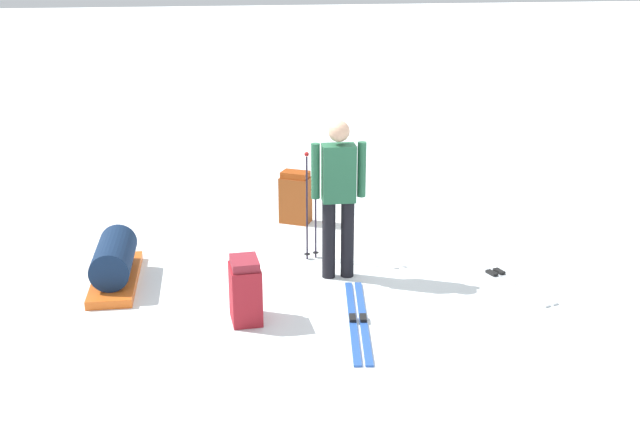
{
  "coord_description": "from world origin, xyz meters",
  "views": [
    {
      "loc": [
        1.27,
        7.79,
        3.37
      ],
      "look_at": [
        0.0,
        0.0,
        0.7
      ],
      "focal_mm": 44.2,
      "sensor_mm": 36.0,
      "label": 1
    }
  ],
  "objects_px": {
    "ski_poles_planted_near": "(311,200)",
    "ski_pair_far": "(495,274)",
    "backpack_large_dark": "(245,291)",
    "gear_sled": "(114,263)",
    "ski_pair_near": "(358,320)",
    "backpack_bright": "(295,198)",
    "skier_standing": "(338,191)"
  },
  "relations": [
    {
      "from": "backpack_bright",
      "to": "skier_standing",
      "type": "bearing_deg",
      "value": 96.83
    },
    {
      "from": "ski_pair_near",
      "to": "ski_poles_planted_near",
      "type": "height_order",
      "value": "ski_poles_planted_near"
    },
    {
      "from": "ski_pair_near",
      "to": "ski_poles_planted_near",
      "type": "xyz_separation_m",
      "value": [
        0.19,
        -1.63,
        0.68
      ]
    },
    {
      "from": "skier_standing",
      "to": "gear_sled",
      "type": "distance_m",
      "value": 2.46
    },
    {
      "from": "ski_pair_far",
      "to": "gear_sled",
      "type": "bearing_deg",
      "value": -6.46
    },
    {
      "from": "ski_pair_far",
      "to": "backpack_large_dark",
      "type": "xyz_separation_m",
      "value": [
        2.73,
        0.64,
        0.29
      ]
    },
    {
      "from": "backpack_bright",
      "to": "gear_sled",
      "type": "height_order",
      "value": "backpack_bright"
    },
    {
      "from": "ski_poles_planted_near",
      "to": "ski_pair_far",
      "type": "bearing_deg",
      "value": 157.06
    },
    {
      "from": "ski_pair_far",
      "to": "backpack_bright",
      "type": "bearing_deg",
      "value": -47.23
    },
    {
      "from": "ski_pair_near",
      "to": "ski_pair_far",
      "type": "height_order",
      "value": "same"
    },
    {
      "from": "ski_pair_far",
      "to": "ski_poles_planted_near",
      "type": "xyz_separation_m",
      "value": [
        1.88,
        -0.8,
        0.68
      ]
    },
    {
      "from": "ski_pair_near",
      "to": "backpack_bright",
      "type": "xyz_separation_m",
      "value": [
        0.21,
        -2.88,
        0.32
      ]
    },
    {
      "from": "backpack_bright",
      "to": "ski_poles_planted_near",
      "type": "bearing_deg",
      "value": 90.61
    },
    {
      "from": "ski_pair_near",
      "to": "skier_standing",
      "type": "bearing_deg",
      "value": -90.42
    },
    {
      "from": "backpack_large_dark",
      "to": "gear_sled",
      "type": "distance_m",
      "value": 1.69
    },
    {
      "from": "backpack_large_dark",
      "to": "gear_sled",
      "type": "height_order",
      "value": "backpack_large_dark"
    },
    {
      "from": "ski_pair_near",
      "to": "backpack_large_dark",
      "type": "bearing_deg",
      "value": -10.56
    },
    {
      "from": "skier_standing",
      "to": "ski_poles_planted_near",
      "type": "distance_m",
      "value": 0.64
    },
    {
      "from": "backpack_bright",
      "to": "ski_poles_planted_near",
      "type": "xyz_separation_m",
      "value": [
        -0.01,
        1.25,
        0.37
      ]
    },
    {
      "from": "ski_pair_near",
      "to": "ski_pair_far",
      "type": "xyz_separation_m",
      "value": [
        -1.69,
        -0.84,
        -0.0
      ]
    },
    {
      "from": "backpack_large_dark",
      "to": "gear_sled",
      "type": "relative_size",
      "value": 0.47
    },
    {
      "from": "backpack_large_dark",
      "to": "ski_poles_planted_near",
      "type": "bearing_deg",
      "value": -120.43
    },
    {
      "from": "skier_standing",
      "to": "ski_poles_planted_near",
      "type": "height_order",
      "value": "skier_standing"
    },
    {
      "from": "skier_standing",
      "to": "ski_poles_planted_near",
      "type": "bearing_deg",
      "value": -69.8
    },
    {
      "from": "ski_pair_near",
      "to": "ski_pair_far",
      "type": "bearing_deg",
      "value": -153.67
    },
    {
      "from": "skier_standing",
      "to": "ski_pair_near",
      "type": "xyz_separation_m",
      "value": [
        0.01,
        1.08,
        -0.94
      ]
    },
    {
      "from": "ski_pair_far",
      "to": "backpack_large_dark",
      "type": "height_order",
      "value": "backpack_large_dark"
    },
    {
      "from": "backpack_bright",
      "to": "ski_poles_planted_near",
      "type": "relative_size",
      "value": 0.54
    },
    {
      "from": "ski_pair_near",
      "to": "ski_poles_planted_near",
      "type": "relative_size",
      "value": 1.38
    },
    {
      "from": "backpack_bright",
      "to": "ski_pair_near",
      "type": "bearing_deg",
      "value": 94.12
    },
    {
      "from": "backpack_large_dark",
      "to": "ski_pair_far",
      "type": "bearing_deg",
      "value": -166.76
    },
    {
      "from": "ski_poles_planted_near",
      "to": "ski_pair_near",
      "type": "bearing_deg",
      "value": 96.79
    }
  ]
}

